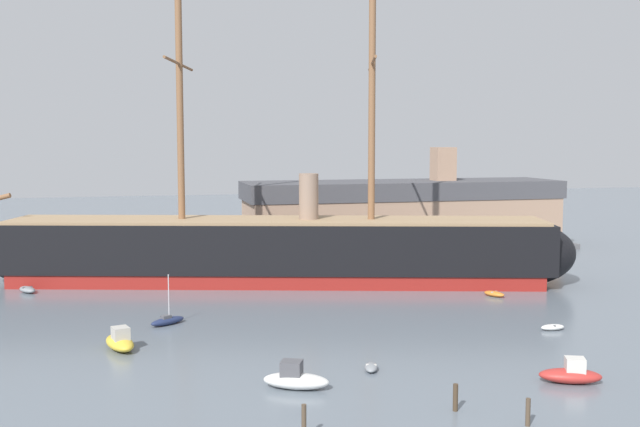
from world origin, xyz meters
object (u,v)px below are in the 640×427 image
motorboat_foreground_left (295,379)px  mooring_piling_left_pair (455,397)px  dinghy_mid_right (553,327)px  sailboat_alongside_bow (167,321)px  motorboat_distant_centre (298,260)px  dinghy_far_left (27,290)px  tall_ship (276,250)px  mooring_piling_right_pair (528,412)px  motorboat_foreground_right (571,374)px  motorboat_mid_left (120,341)px  dinghy_near_centre (371,367)px  mooring_piling_nearest (304,421)px  dinghy_alongside_stern (494,294)px  dockside_warehouse_right (402,215)px

motorboat_foreground_left → mooring_piling_left_pair: motorboat_foreground_left is taller
dinghy_mid_right → sailboat_alongside_bow: (-33.36, 10.50, 0.13)m
motorboat_distant_centre → dinghy_far_left: bearing=-160.9°
tall_ship → mooring_piling_right_pair: size_ratio=44.62×
motorboat_foreground_right → mooring_piling_right_pair: 9.57m
motorboat_mid_left → sailboat_alongside_bow: sailboat_alongside_bow is taller
motorboat_mid_left → dinghy_near_centre: bearing=-29.9°
mooring_piling_nearest → mooring_piling_right_pair: 13.43m
dinghy_far_left → mooring_piling_nearest: bearing=-66.7°
motorboat_mid_left → motorboat_foreground_right: bearing=-28.3°
sailboat_alongside_bow → motorboat_foreground_right: bearing=-42.1°
tall_ship → motorboat_foreground_left: size_ratio=15.18×
dinghy_near_centre → mooring_piling_nearest: size_ratio=1.16×
dinghy_alongside_stern → dockside_warehouse_right: bearing=85.3°
dinghy_near_centre → motorboat_mid_left: bearing=150.1°
motorboat_distant_centre → mooring_piling_right_pair: mooring_piling_right_pair is taller
dinghy_far_left → mooring_piling_left_pair: size_ratio=1.81×
motorboat_foreground_right → mooring_piling_nearest: bearing=-166.1°
motorboat_distant_centre → mooring_piling_left_pair: (-2.63, -57.55, 0.37)m
tall_ship → motorboat_mid_left: tall_ship is taller
dinghy_far_left → dockside_warehouse_right: size_ratio=0.06×
dinghy_mid_right → mooring_piling_nearest: size_ratio=1.13×
sailboat_alongside_bow → motorboat_distant_centre: size_ratio=1.36×
dinghy_near_centre → sailboat_alongside_bow: bearing=127.9°
dinghy_alongside_stern → dockside_warehouse_right: size_ratio=0.05×
motorboat_foreground_left → dinghy_alongside_stern: (27.53, 24.58, -0.38)m
dinghy_near_centre → dinghy_mid_right: (19.47, 7.37, 0.01)m
mooring_piling_left_pair → mooring_piling_right_pair: (3.14, -3.37, -0.02)m
mooring_piling_right_pair → sailboat_alongside_bow: bearing=122.7°
motorboat_distant_centre → mooring_piling_left_pair: 57.61m
motorboat_foreground_right → motorboat_foreground_left: bearing=169.4°
sailboat_alongside_bow → motorboat_mid_left: bearing=-119.1°
dinghy_far_left → sailboat_alongside_bow: bearing=-52.5°
mooring_piling_left_pair → dinghy_alongside_stern: bearing=59.1°
tall_ship → dinghy_far_left: 28.33m
tall_ship → motorboat_foreground_right: size_ratio=16.15×
dinghy_alongside_stern → mooring_piling_left_pair: bearing=-120.9°
motorboat_distant_centre → mooring_piling_nearest: bearing=-102.2°
dinghy_far_left → mooring_piling_nearest: 52.14m
tall_ship → mooring_piling_left_pair: bearing=-86.5°
motorboat_foreground_right → motorboat_mid_left: bearing=151.7°
dinghy_mid_right → mooring_piling_right_pair: 24.30m
dinghy_far_left → mooring_piling_right_pair: bearing=-55.4°
sailboat_alongside_bow → dinghy_mid_right: bearing=-17.5°
motorboat_foreground_right → dinghy_far_left: bearing=133.8°
motorboat_foreground_left → dinghy_alongside_stern: bearing=41.8°
mooring_piling_left_pair → sailboat_alongside_bow: bearing=121.2°
dinghy_near_centre → motorboat_mid_left: (-18.05, 10.40, 0.42)m
motorboat_distant_centre → mooring_piling_right_pair: bearing=-89.5°
motorboat_distant_centre → mooring_piling_left_pair: bearing=-92.6°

